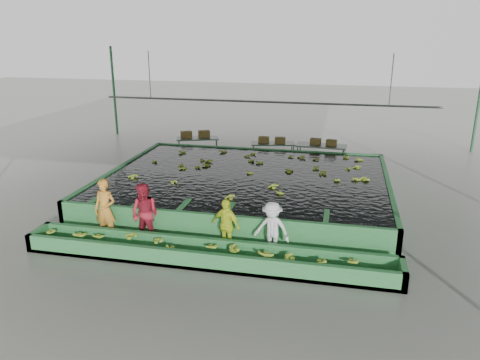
% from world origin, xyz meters
% --- Properties ---
extents(ground, '(80.00, 80.00, 0.00)m').
position_xyz_m(ground, '(0.00, 0.00, 0.00)').
color(ground, gray).
rests_on(ground, ground).
extents(shed_roof, '(20.00, 22.00, 0.04)m').
position_xyz_m(shed_roof, '(0.00, 0.00, 5.00)').
color(shed_roof, gray).
rests_on(shed_roof, shed_posts).
extents(shed_posts, '(20.00, 22.00, 5.00)m').
position_xyz_m(shed_posts, '(0.00, 0.00, 2.50)').
color(shed_posts, '#2A613B').
rests_on(shed_posts, ground).
extents(flotation_tank, '(10.00, 8.00, 0.90)m').
position_xyz_m(flotation_tank, '(0.00, 1.50, 0.45)').
color(flotation_tank, '#328141').
rests_on(flotation_tank, ground).
extents(tank_water, '(9.70, 7.70, 0.00)m').
position_xyz_m(tank_water, '(0.00, 1.50, 0.85)').
color(tank_water, black).
rests_on(tank_water, flotation_tank).
extents(sorting_trough, '(10.00, 1.00, 0.50)m').
position_xyz_m(sorting_trough, '(0.00, -3.60, 0.25)').
color(sorting_trough, '#328141').
rests_on(sorting_trough, ground).
extents(cableway_rail, '(0.08, 0.08, 14.00)m').
position_xyz_m(cableway_rail, '(0.00, 5.00, 3.00)').
color(cableway_rail, '#59605B').
rests_on(cableway_rail, shed_roof).
extents(rail_hanger_left, '(0.04, 0.04, 2.00)m').
position_xyz_m(rail_hanger_left, '(-5.00, 5.00, 4.00)').
color(rail_hanger_left, '#59605B').
rests_on(rail_hanger_left, shed_roof).
extents(rail_hanger_right, '(0.04, 0.04, 2.00)m').
position_xyz_m(rail_hanger_right, '(5.00, 5.00, 4.00)').
color(rail_hanger_right, '#59605B').
rests_on(rail_hanger_right, shed_roof).
extents(worker_a, '(0.70, 0.49, 1.82)m').
position_xyz_m(worker_a, '(-3.25, -2.80, 0.91)').
color(worker_a, orange).
rests_on(worker_a, ground).
extents(worker_b, '(0.98, 0.83, 1.77)m').
position_xyz_m(worker_b, '(-2.02, -2.80, 0.88)').
color(worker_b, '#B32336').
rests_on(worker_b, ground).
extents(worker_c, '(0.96, 0.68, 1.51)m').
position_xyz_m(worker_c, '(0.34, -2.80, 0.76)').
color(worker_c, '#ECFF2E').
rests_on(worker_c, ground).
extents(worker_d, '(1.09, 0.76, 1.53)m').
position_xyz_m(worker_d, '(1.61, -2.80, 0.76)').
color(worker_d, white).
rests_on(worker_d, ground).
extents(packing_table_left, '(2.16, 1.39, 0.91)m').
position_xyz_m(packing_table_left, '(-3.50, 6.82, 0.46)').
color(packing_table_left, '#59605B').
rests_on(packing_table_left, ground).
extents(packing_table_mid, '(2.14, 1.22, 0.92)m').
position_xyz_m(packing_table_mid, '(0.21, 6.55, 0.46)').
color(packing_table_mid, '#59605B').
rests_on(packing_table_mid, ground).
extents(packing_table_right, '(2.25, 1.02, 1.00)m').
position_xyz_m(packing_table_right, '(2.41, 6.26, 0.50)').
color(packing_table_right, '#59605B').
rests_on(packing_table_right, ground).
extents(box_stack_left, '(1.43, 0.92, 0.30)m').
position_xyz_m(box_stack_left, '(-3.64, 6.90, 0.91)').
color(box_stack_left, brown).
rests_on(box_stack_left, packing_table_left).
extents(box_stack_mid, '(1.24, 0.41, 0.26)m').
position_xyz_m(box_stack_mid, '(0.15, 6.54, 0.92)').
color(box_stack_mid, brown).
rests_on(box_stack_mid, packing_table_mid).
extents(box_stack_right, '(1.19, 0.51, 0.25)m').
position_xyz_m(box_stack_right, '(2.49, 6.32, 1.00)').
color(box_stack_right, brown).
rests_on(box_stack_right, packing_table_right).
extents(floating_bananas, '(8.53, 5.82, 0.12)m').
position_xyz_m(floating_bananas, '(0.00, 2.30, 0.85)').
color(floating_bananas, '#8CA929').
rests_on(floating_bananas, tank_water).
extents(trough_bananas, '(8.64, 0.58, 0.12)m').
position_xyz_m(trough_bananas, '(0.00, -3.60, 0.40)').
color(trough_bananas, '#8CA929').
rests_on(trough_bananas, sorting_trough).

